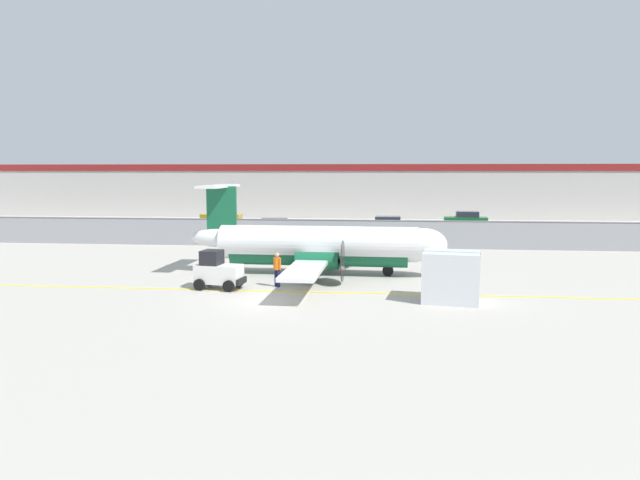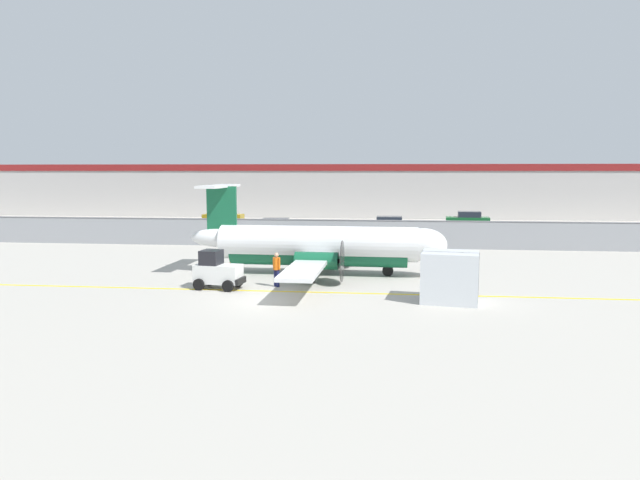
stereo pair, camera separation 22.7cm
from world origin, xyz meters
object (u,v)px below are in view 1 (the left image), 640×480
commuter_airplane (323,246)px  ground_crew_worker (277,268)px  parked_car_0 (222,216)px  traffic_cone_far_left (428,266)px  cargo_container (451,277)px  traffic_cone_near_left (425,271)px  traffic_cone_near_right (231,263)px  parked_car_3 (466,219)px  parked_car_1 (276,228)px  baggage_tug (218,271)px  parked_car_2 (389,226)px

commuter_airplane → ground_crew_worker: commuter_airplane is taller
parked_car_0 → traffic_cone_far_left: bearing=127.6°
cargo_container → parked_car_0: size_ratio=0.63×
traffic_cone_near_left → traffic_cone_near_right: 11.29m
ground_crew_worker → parked_car_3: size_ratio=0.39×
traffic_cone_near_right → parked_car_1: parked_car_1 is taller
commuter_airplane → traffic_cone_near_left: 5.72m
traffic_cone_far_left → ground_crew_worker: bearing=-146.5°
baggage_tug → parked_car_1: (-0.98, 20.83, 0.04)m
commuter_airplane → traffic_cone_far_left: bearing=16.8°
traffic_cone_near_left → parked_car_1: bearing=124.2°
traffic_cone_far_left → parked_car_3: bearing=77.1°
cargo_container → commuter_airplane: bearing=145.2°
traffic_cone_near_left → parked_car_2: (-1.62, 19.68, 0.58)m
traffic_cone_near_right → parked_car_3: 30.64m
baggage_tug → ground_crew_worker: baggage_tug is taller
baggage_tug → parked_car_2: baggage_tug is taller
parked_car_0 → parked_car_3: same height
baggage_tug → cargo_container: size_ratio=0.92×
traffic_cone_near_right → parked_car_3: bearing=55.7°
baggage_tug → parked_car_2: 25.48m
ground_crew_worker → traffic_cone_near_left: size_ratio=2.66×
traffic_cone_far_left → parked_car_2: (-1.95, 18.04, 0.58)m
commuter_airplane → parked_car_1: commuter_airplane is taller
ground_crew_worker → parked_car_0: same height
baggage_tug → parked_car_2: size_ratio=0.58×
commuter_airplane → cargo_container: 8.62m
parked_car_0 → parked_car_1: (7.93, -11.49, 0.00)m
traffic_cone_near_left → baggage_tug: bearing=-157.3°
traffic_cone_far_left → parked_car_3: (5.76, 25.21, 0.58)m
commuter_airplane → parked_car_3: commuter_airplane is taller
cargo_container → traffic_cone_far_left: size_ratio=4.18×
cargo_container → parked_car_1: 25.40m
traffic_cone_far_left → commuter_airplane: bearing=-164.8°
traffic_cone_far_left → parked_car_1: size_ratio=0.15×
baggage_tug → parked_car_1: 20.86m
cargo_container → baggage_tug: bearing=-179.5°
baggage_tug → commuter_airplane: bearing=50.3°
commuter_airplane → traffic_cone_near_left: commuter_airplane is taller
cargo_container → parked_car_2: bearing=103.9°
cargo_container → parked_car_3: (5.43, 32.75, -0.21)m
traffic_cone_far_left → traffic_cone_near_left: bearing=-101.2°
commuter_airplane → parked_car_0: 31.14m
cargo_container → parked_car_2: (-2.28, 25.58, -0.21)m
ground_crew_worker → parked_car_0: size_ratio=0.40×
cargo_container → parked_car_3: cargo_container is taller
ground_crew_worker → traffic_cone_far_left: bearing=165.0°
cargo_container → parked_car_0: (-19.83, 33.93, -0.21)m
traffic_cone_near_right → traffic_cone_far_left: same height
parked_car_0 → baggage_tug: bearing=106.6°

